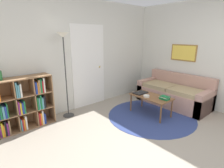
{
  "coord_description": "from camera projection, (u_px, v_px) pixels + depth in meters",
  "views": [
    {
      "loc": [
        -2.2,
        -1.03,
        1.76
      ],
      "look_at": [
        -0.05,
        1.45,
        0.85
      ],
      "focal_mm": 28.0,
      "sensor_mm": 36.0,
      "label": 1
    }
  ],
  "objects": [
    {
      "name": "bookshelf",
      "position": [
        23.0,
        104.0,
        3.35
      ],
      "size": [
        1.03,
        0.34,
        1.02
      ],
      "color": "#936B47",
      "rests_on": "ground_plane"
    },
    {
      "name": "wall_back",
      "position": [
        81.0,
        56.0,
        4.21
      ],
      "size": [
        7.53,
        0.11,
        2.6
      ],
      "color": "silver",
      "rests_on": "ground_plane"
    },
    {
      "name": "coffee_table",
      "position": [
        151.0,
        98.0,
        3.97
      ],
      "size": [
        0.49,
        0.92,
        0.44
      ],
      "color": "brown",
      "rests_on": "ground_plane"
    },
    {
      "name": "wall_right",
      "position": [
        182.0,
        53.0,
        4.67
      ],
      "size": [
        0.08,
        5.64,
        2.6
      ],
      "color": "silver",
      "rests_on": "ground_plane"
    },
    {
      "name": "couch",
      "position": [
        174.0,
        94.0,
        4.61
      ],
      "size": [
        0.81,
        1.78,
        0.79
      ],
      "color": "tan",
      "rests_on": "ground_plane"
    },
    {
      "name": "book_stack_on_table",
      "position": [
        165.0,
        98.0,
        3.73
      ],
      "size": [
        0.14,
        0.2,
        0.08
      ],
      "color": "#196B38",
      "rests_on": "coffee_table"
    },
    {
      "name": "floor_lamp",
      "position": [
        64.0,
        50.0,
        3.59
      ],
      "size": [
        0.26,
        0.26,
        1.83
      ],
      "color": "#333333",
      "rests_on": "ground_plane"
    },
    {
      "name": "ground_plane",
      "position": [
        178.0,
        158.0,
        2.61
      ],
      "size": [
        14.0,
        14.0,
        0.0
      ],
      "primitive_type": "plane",
      "color": "gray"
    },
    {
      "name": "rug",
      "position": [
        151.0,
        115.0,
        3.98
      ],
      "size": [
        1.94,
        1.94,
        0.01
      ],
      "color": "navy",
      "rests_on": "ground_plane"
    },
    {
      "name": "laptop",
      "position": [
        140.0,
        93.0,
        4.15
      ],
      "size": [
        0.34,
        0.23,
        0.02
      ],
      "color": "black",
      "rests_on": "coffee_table"
    },
    {
      "name": "bowl",
      "position": [
        146.0,
        96.0,
        3.88
      ],
      "size": [
        0.13,
        0.13,
        0.05
      ],
      "color": "silver",
      "rests_on": "coffee_table"
    }
  ]
}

